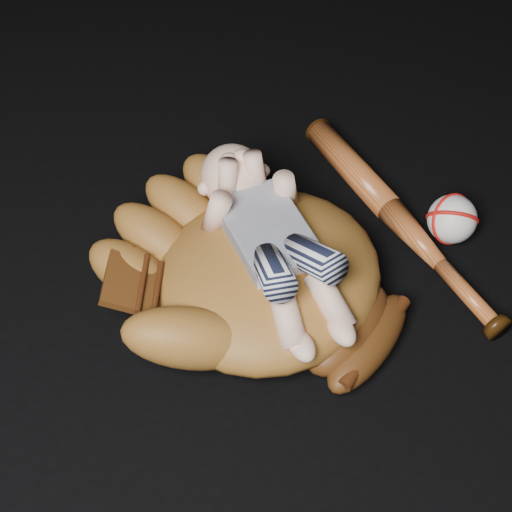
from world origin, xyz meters
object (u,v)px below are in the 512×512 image
newborn_baby (276,242)px  baseball_bat (400,220)px  baseball_glove (269,269)px  baseball (452,219)px

newborn_baby → baseball_bat: 0.27m
baseball_glove → baseball: baseball_glove is taller
baseball_bat → baseball: (0.06, -0.05, 0.02)m
newborn_baby → baseball_bat: bearing=11.0°
newborn_baby → baseball: newborn_baby is taller
baseball_glove → newborn_baby: (0.01, -0.00, 0.05)m
baseball → baseball_glove: bearing=171.8°
baseball_glove → baseball_bat: size_ratio=0.98×
baseball_glove → newborn_baby: newborn_baby is taller
baseball_glove → baseball_bat: bearing=-21.5°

